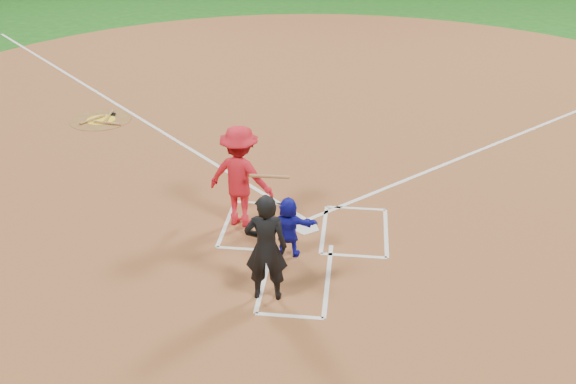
# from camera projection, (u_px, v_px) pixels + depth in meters

# --- Properties ---
(ground) EXTENTS (120.00, 120.00, 0.00)m
(ground) POSITION_uv_depth(u_px,v_px,m) (305.00, 228.00, 12.74)
(ground) COLOR #165415
(ground) RESTS_ON ground
(home_plate_dirt) EXTENTS (28.00, 28.00, 0.01)m
(home_plate_dirt) POSITION_uv_depth(u_px,v_px,m) (325.00, 120.00, 18.02)
(home_plate_dirt) COLOR brown
(home_plate_dirt) RESTS_ON ground
(home_plate) EXTENTS (0.60, 0.60, 0.02)m
(home_plate) POSITION_uv_depth(u_px,v_px,m) (305.00, 227.00, 12.73)
(home_plate) COLOR silver
(home_plate) RESTS_ON home_plate_dirt
(on_deck_circle) EXTENTS (1.70, 1.70, 0.01)m
(on_deck_circle) POSITION_uv_depth(u_px,v_px,m) (101.00, 120.00, 18.01)
(on_deck_circle) COLOR brown
(on_deck_circle) RESTS_ON home_plate_dirt
(on_deck_logo) EXTENTS (0.80, 0.80, 0.00)m
(on_deck_logo) POSITION_uv_depth(u_px,v_px,m) (101.00, 120.00, 18.00)
(on_deck_logo) COLOR yellow
(on_deck_logo) RESTS_ON on_deck_circle
(on_deck_bat_a) EXTENTS (0.16, 0.84, 0.06)m
(on_deck_bat_a) POSITION_uv_depth(u_px,v_px,m) (109.00, 116.00, 18.19)
(on_deck_bat_a) COLOR #A27D3B
(on_deck_bat_a) RESTS_ON on_deck_circle
(on_deck_bat_b) EXTENTS (0.49, 0.75, 0.06)m
(on_deck_bat_b) POSITION_uv_depth(u_px,v_px,m) (92.00, 120.00, 17.92)
(on_deck_bat_b) COLOR olive
(on_deck_bat_b) RESTS_ON on_deck_circle
(on_deck_bat_c) EXTENTS (0.84, 0.19, 0.06)m
(on_deck_bat_c) POSITION_uv_depth(u_px,v_px,m) (107.00, 123.00, 17.69)
(on_deck_bat_c) COLOR #A66A3C
(on_deck_bat_c) RESTS_ON on_deck_circle
(bat_weight_donut) EXTENTS (0.19, 0.19, 0.05)m
(bat_weight_donut) POSITION_uv_depth(u_px,v_px,m) (113.00, 114.00, 18.32)
(bat_weight_donut) COLOR black
(bat_weight_donut) RESTS_ON on_deck_circle
(catcher) EXTENTS (1.11, 0.43, 1.17)m
(catcher) POSITION_uv_depth(u_px,v_px,m) (288.00, 227.00, 11.60)
(catcher) COLOR #1516AC
(catcher) RESTS_ON home_plate_dirt
(umpire) EXTENTS (0.72, 0.50, 1.91)m
(umpire) POSITION_uv_depth(u_px,v_px,m) (266.00, 248.00, 10.29)
(umpire) COLOR black
(umpire) RESTS_ON home_plate_dirt
(chalk_markings) EXTENTS (28.35, 17.32, 0.01)m
(chalk_markings) POSITION_uv_depth(u_px,v_px,m) (323.00, 129.00, 17.39)
(chalk_markings) COLOR white
(chalk_markings) RESTS_ON home_plate_dirt
(batter_at_plate) EXTENTS (1.71, 1.07, 2.06)m
(batter_at_plate) POSITION_uv_depth(u_px,v_px,m) (240.00, 176.00, 12.44)
(batter_at_plate) COLOR red
(batter_at_plate) RESTS_ON home_plate_dirt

